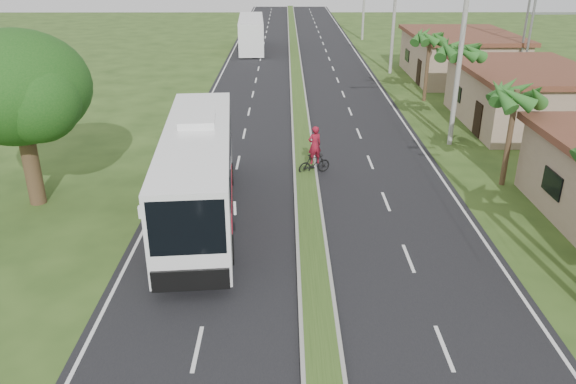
{
  "coord_description": "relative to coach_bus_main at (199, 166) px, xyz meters",
  "views": [
    {
      "loc": [
        -1.0,
        -12.78,
        10.44
      ],
      "look_at": [
        -0.9,
        7.0,
        1.8
      ],
      "focal_mm": 35.0,
      "sensor_mm": 36.0,
      "label": 1
    }
  ],
  "objects": [
    {
      "name": "shade_tree",
      "position": [
        -7.57,
        1.37,
        2.79
      ],
      "size": [
        6.3,
        6.0,
        7.54
      ],
      "color": "#473321",
      "rests_on": "ground"
    },
    {
      "name": "palm_verge_d",
      "position": [
        13.84,
        19.36,
        2.31
      ],
      "size": [
        2.4,
        2.4,
        5.25
      ],
      "color": "#473321",
      "rests_on": "ground"
    },
    {
      "name": "coach_bus_far",
      "position": [
        -0.17,
        42.09,
        -0.28
      ],
      "size": [
        3.17,
        11.94,
        3.45
      ],
      "rotation": [
        0.0,
        0.0,
        0.05
      ],
      "color": "white",
      "rests_on": "ground"
    },
    {
      "name": "utility_pole_c",
      "position": [
        13.04,
        29.36,
        3.44
      ],
      "size": [
        1.6,
        0.28,
        11.0
      ],
      "color": "gray",
      "rests_on": "ground"
    },
    {
      "name": "motorcyclist",
      "position": [
        4.99,
        4.79,
        -1.3
      ],
      "size": [
        1.76,
        1.14,
        2.47
      ],
      "rotation": [
        0.0,
        0.0,
        0.42
      ],
      "color": "black",
      "rests_on": "ground"
    },
    {
      "name": "palm_verge_c",
      "position": [
        13.34,
        10.36,
        2.89
      ],
      "size": [
        2.4,
        2.4,
        5.85
      ],
      "color": "#473321",
      "rests_on": "ground"
    },
    {
      "name": "lane_edge_right",
      "position": [
        11.24,
        11.36,
        -2.23
      ],
      "size": [
        0.12,
        160.0,
        0.01
      ],
      "primitive_type": "cube",
      "color": "silver",
      "rests_on": "ground"
    },
    {
      "name": "ground",
      "position": [
        4.54,
        -8.64,
        -2.23
      ],
      "size": [
        180.0,
        180.0,
        0.0
      ],
      "primitive_type": "plane",
      "color": "#2B4418",
      "rests_on": "ground"
    },
    {
      "name": "utility_pole_b",
      "position": [
        13.02,
        9.36,
        4.02
      ],
      "size": [
        3.2,
        0.28,
        12.0
      ],
      "color": "gray",
      "rests_on": "ground"
    },
    {
      "name": "median_strip",
      "position": [
        4.54,
        11.36,
        -2.13
      ],
      "size": [
        1.2,
        160.0,
        0.18
      ],
      "color": "gray",
      "rests_on": "ground"
    },
    {
      "name": "coach_bus_main",
      "position": [
        0.0,
        0.0,
        0.0
      ],
      "size": [
        3.72,
        12.75,
        4.06
      ],
      "rotation": [
        0.0,
        0.0,
        0.09
      ],
      "color": "white",
      "rests_on": "ground"
    },
    {
      "name": "lane_edge_left",
      "position": [
        -2.16,
        11.36,
        -2.23
      ],
      "size": [
        0.12,
        160.0,
        0.01
      ],
      "primitive_type": "cube",
      "color": "silver",
      "rests_on": "ground"
    },
    {
      "name": "palm_verge_b",
      "position": [
        13.94,
        3.36,
        2.12
      ],
      "size": [
        2.4,
        2.4,
        5.05
      ],
      "color": "#473321",
      "rests_on": "ground"
    },
    {
      "name": "shop_far",
      "position": [
        18.54,
        27.36,
        -0.3
      ],
      "size": [
        8.6,
        11.6,
        3.82
      ],
      "color": "#9D836A",
      "rests_on": "ground"
    },
    {
      "name": "road_asphalt",
      "position": [
        4.54,
        11.36,
        -2.22
      ],
      "size": [
        14.0,
        160.0,
        0.02
      ],
      "primitive_type": "cube",
      "color": "black",
      "rests_on": "ground"
    },
    {
      "name": "shop_mid",
      "position": [
        18.54,
        13.36,
        -0.38
      ],
      "size": [
        7.6,
        10.6,
        3.67
      ],
      "color": "#9D836A",
      "rests_on": "ground"
    }
  ]
}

